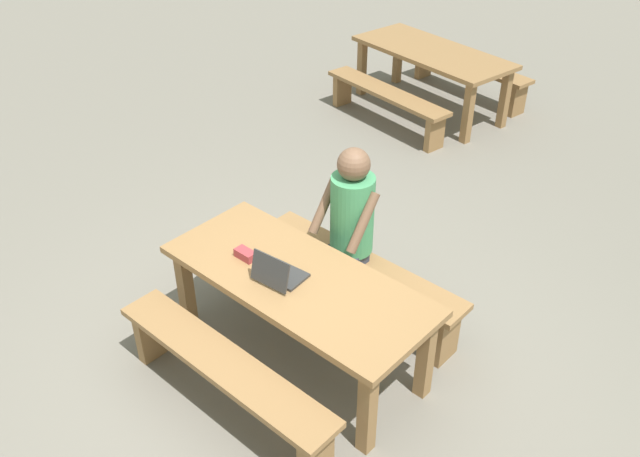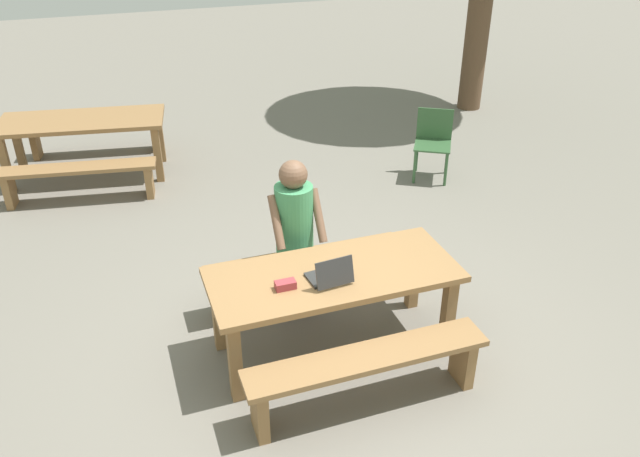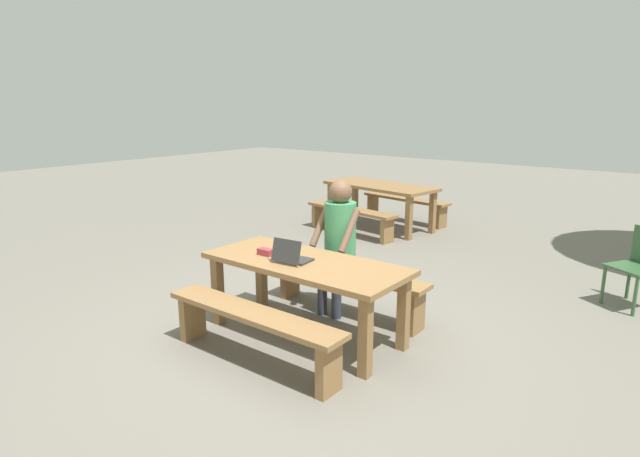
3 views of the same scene
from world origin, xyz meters
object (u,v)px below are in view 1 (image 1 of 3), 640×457
laptop (278,273)px  small_pouch (245,254)px  person_seated (349,220)px  picnic_table_front (298,289)px  picnic_table_mid (432,59)px

laptop → small_pouch: (-0.34, 0.02, -0.02)m
small_pouch → person_seated: 0.81m
picnic_table_front → small_pouch: (-0.41, -0.09, 0.14)m
laptop → picnic_table_mid: bearing=-73.9°
laptop → picnic_table_mid: size_ratio=0.15×
picnic_table_mid → picnic_table_front: bearing=-58.0°
small_pouch → picnic_table_mid: bearing=107.5°
small_pouch → picnic_table_mid: (-1.34, 4.25, -0.11)m
picnic_table_mid → small_pouch: bearing=-63.3°
laptop → picnic_table_front: bearing=-127.4°
person_seated → picnic_table_front: bearing=-81.4°
picnic_table_front → person_seated: person_seated is taller
picnic_table_front → picnic_table_mid: bearing=112.8°
picnic_table_front → person_seated: bearing=98.6°
laptop → picnic_table_mid: laptop is taller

